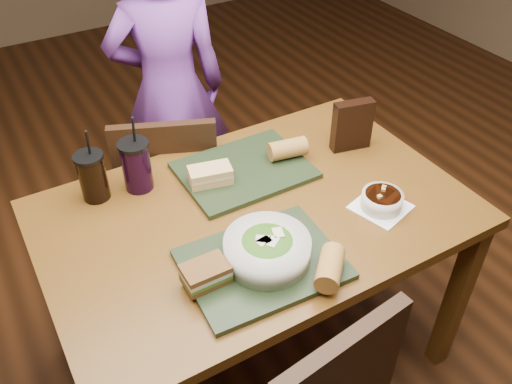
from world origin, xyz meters
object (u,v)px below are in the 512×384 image
tray_near (262,264)px  sandwich_far (210,175)px  soup_bowl (382,200)px  baguette_far (287,149)px  salad_bowl (267,248)px  dining_table (256,231)px  baguette_near (330,268)px  tray_far (244,170)px  sandwich_near (206,274)px  diner (169,91)px  chip_bag (352,125)px  chair_far (163,196)px  cup_cola (93,176)px  cup_berry (136,165)px

tray_near → sandwich_far: sandwich_far is taller
soup_bowl → baguette_far: 0.37m
tray_near → salad_bowl: (0.02, 0.00, 0.05)m
dining_table → salad_bowl: size_ratio=5.47×
tray_near → sandwich_far: 0.39m
sandwich_far → baguette_near: baguette_near is taller
tray_far → sandwich_near: 0.51m
diner → baguette_far: diner is taller
tray_far → salad_bowl: (-0.15, -0.40, 0.05)m
salad_bowl → chip_bag: size_ratio=1.30×
diner → baguette_far: (0.12, -0.76, 0.10)m
dining_table → tray_far: 0.22m
chair_far → chip_bag: bearing=-34.5°
tray_near → chip_bag: bearing=31.0°
dining_table → diner: size_ratio=0.93×
dining_table → chip_bag: size_ratio=7.10×
soup_bowl → sandwich_near: (-0.61, -0.01, 0.02)m
dining_table → sandwich_near: 0.36m
tray_far → soup_bowl: soup_bowl is taller
baguette_near → chip_bag: chip_bag is taller
tray_near → tray_far: bearing=67.3°
salad_bowl → baguette_far: bearing=50.7°
cup_cola → cup_berry: 0.14m
sandwich_near → diner: bearing=71.9°
tray_near → sandwich_far: bearing=84.6°
tray_far → cup_cola: (-0.47, 0.12, 0.07)m
tray_far → sandwich_near: bearing=-130.6°
baguette_near → soup_bowl: bearing=26.9°
salad_bowl → baguette_far: size_ratio=1.82×
chair_far → diner: size_ratio=0.62×
salad_bowl → sandwich_far: (0.02, 0.39, -0.01)m
chair_far → salad_bowl: 0.81m
soup_bowl → tray_far: bearing=126.8°
chair_far → salad_bowl: (0.04, -0.74, 0.33)m
chair_far → cup_berry: 0.45m
sandwich_far → cup_berry: bearing=150.7°
soup_bowl → sandwich_near: sandwich_near is taller
cup_cola → cup_berry: size_ratio=0.94×
baguette_near → baguette_far: size_ratio=1.00×
baguette_near → cup_berry: bearing=114.6°
baguette_far → cup_berry: bearing=166.3°
tray_near → sandwich_far: (0.04, 0.39, 0.04)m
dining_table → sandwich_near: sandwich_near is taller
cup_cola → dining_table: bearing=-37.3°
tray_near → chair_far: bearing=91.4°
tray_far → baguette_near: (-0.04, -0.53, 0.04)m
tray_far → salad_bowl: 0.43m
dining_table → cup_berry: size_ratio=4.92×
soup_bowl → cup_berry: bearing=142.1°
dining_table → sandwich_far: 0.23m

